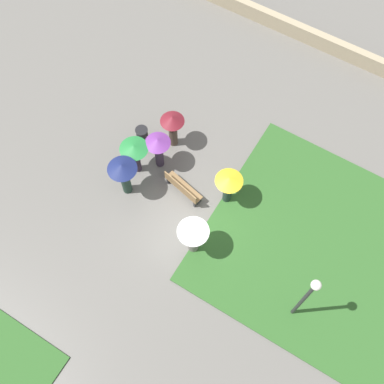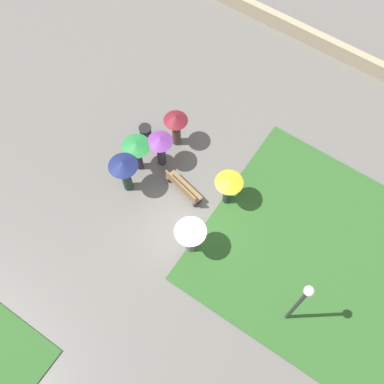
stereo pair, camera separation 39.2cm
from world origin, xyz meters
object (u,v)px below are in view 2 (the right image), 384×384
at_px(crowd_person_yellow, 229,186).
at_px(crowd_person_maroon, 176,124).
at_px(lamp_post, 301,301).
at_px(crowd_person_green, 137,150).
at_px(trash_bin, 146,133).
at_px(crowd_person_navy, 124,169).
at_px(crowd_person_white, 190,235).
at_px(park_bench, 183,187).
at_px(crowd_person_purple, 160,146).

xyz_separation_m(crowd_person_yellow, crowd_person_maroon, (3.18, -1.13, 0.01)).
distance_m(lamp_post, crowd_person_green, 8.27).
bearing_deg(crowd_person_yellow, trash_bin, 84.73).
bearing_deg(crowd_person_navy, lamp_post, -11.16).
distance_m(trash_bin, crowd_person_yellow, 4.45).
xyz_separation_m(crowd_person_maroon, crowd_person_white, (-3.11, 3.54, -0.01)).
distance_m(park_bench, crowd_person_green, 2.31).
bearing_deg(trash_bin, crowd_person_green, 115.30).
bearing_deg(trash_bin, park_bench, 155.84).
bearing_deg(crowd_person_navy, crowd_person_green, 96.32).
bearing_deg(crowd_person_purple, crowd_person_green, 36.34).
relative_size(crowd_person_navy, crowd_person_yellow, 1.13).
relative_size(park_bench, lamp_post, 0.45).
bearing_deg(crowd_person_green, crowd_person_maroon, 47.63).
height_order(lamp_post, crowd_person_navy, lamp_post).
relative_size(lamp_post, crowd_person_maroon, 2.08).
xyz_separation_m(trash_bin, crowd_person_white, (-4.26, 2.95, 0.88)).
bearing_deg(crowd_person_purple, crowd_person_maroon, -97.77).
bearing_deg(crowd_person_yellow, lamp_post, -120.55).
relative_size(trash_bin, crowd_person_yellow, 0.46).
bearing_deg(crowd_person_purple, crowd_person_yellow, 169.26).
height_order(crowd_person_purple, crowd_person_white, crowd_person_white).
distance_m(crowd_person_navy, crowd_person_purple, 1.75).
bearing_deg(crowd_person_green, lamp_post, -38.95).
height_order(lamp_post, crowd_person_maroon, lamp_post).
xyz_separation_m(trash_bin, crowd_person_green, (-0.58, 1.23, 0.93)).
bearing_deg(crowd_person_maroon, crowd_person_navy, 157.20).
bearing_deg(crowd_person_navy, crowd_person_maroon, 78.19).
bearing_deg(park_bench, crowd_person_green, 12.83).
relative_size(crowd_person_white, crowd_person_green, 1.06).
bearing_deg(crowd_person_green, park_bench, -24.77).
relative_size(crowd_person_yellow, crowd_person_purple, 0.98).
relative_size(trash_bin, crowd_person_purple, 0.45).
relative_size(crowd_person_purple, crowd_person_green, 1.02).
distance_m(park_bench, trash_bin, 2.97).
bearing_deg(crowd_person_maroon, crowd_person_yellow, -124.54).
bearing_deg(park_bench, crowd_person_maroon, -36.50).
xyz_separation_m(lamp_post, trash_bin, (8.53, -3.20, -2.12)).
distance_m(crowd_person_navy, crowd_person_maroon, 2.85).
distance_m(crowd_person_purple, crowd_person_white, 3.89).
bearing_deg(crowd_person_navy, crowd_person_yellow, 21.31).
bearing_deg(trash_bin, lamp_post, 159.46).
xyz_separation_m(crowd_person_navy, crowd_person_maroon, (-0.38, -2.82, -0.16)).
bearing_deg(lamp_post, park_bench, -18.79).
height_order(trash_bin, crowd_person_maroon, crowd_person_maroon).
xyz_separation_m(crowd_person_maroon, crowd_person_purple, (-0.06, 1.14, -0.01)).
bearing_deg(crowd_person_green, crowd_person_white, -50.17).
height_order(trash_bin, crowd_person_purple, crowd_person_purple).
height_order(park_bench, crowd_person_white, crowd_person_white).
relative_size(lamp_post, crowd_person_navy, 1.92).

